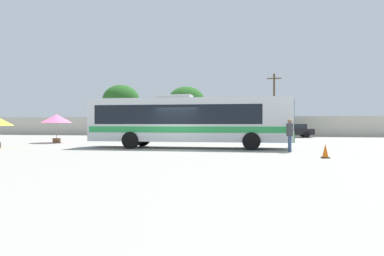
% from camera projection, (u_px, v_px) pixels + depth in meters
% --- Properties ---
extents(ground_plane, '(300.00, 300.00, 0.00)m').
position_uv_depth(ground_plane, '(202.00, 141.00, 30.41)').
color(ground_plane, gray).
extents(perimeter_wall, '(80.00, 0.30, 2.38)m').
position_uv_depth(perimeter_wall, '(217.00, 126.00, 42.28)').
color(perimeter_wall, '#B2AD9E').
rests_on(perimeter_wall, ground_plane).
extents(coach_bus_silver_green, '(12.58, 2.94, 3.34)m').
position_uv_depth(coach_bus_silver_green, '(187.00, 120.00, 21.83)').
color(coach_bus_silver_green, silver).
rests_on(coach_bus_silver_green, ground_plane).
extents(attendant_by_bus_door, '(0.37, 0.37, 1.80)m').
position_uv_depth(attendant_by_bus_door, '(290.00, 133.00, 18.70)').
color(attendant_by_bus_door, '#33476B').
rests_on(attendant_by_bus_door, ground_plane).
extents(vendor_umbrella_near_gate_pink, '(2.44, 2.44, 2.27)m').
position_uv_depth(vendor_umbrella_near_gate_pink, '(56.00, 119.00, 27.67)').
color(vendor_umbrella_near_gate_pink, gray).
rests_on(vendor_umbrella_near_gate_pink, ground_plane).
extents(parked_car_leftmost_red, '(4.66, 2.28, 1.51)m').
position_uv_depth(parked_car_leftmost_red, '(130.00, 130.00, 40.86)').
color(parked_car_leftmost_red, red).
rests_on(parked_car_leftmost_red, ground_plane).
extents(parked_car_second_black, '(4.30, 2.12, 1.46)m').
position_uv_depth(parked_car_second_black, '(174.00, 130.00, 39.32)').
color(parked_car_second_black, black).
rests_on(parked_car_second_black, ground_plane).
extents(parked_car_third_silver, '(4.59, 2.06, 1.54)m').
position_uv_depth(parked_car_third_silver, '(229.00, 130.00, 38.16)').
color(parked_car_third_silver, '#B7BABF').
rests_on(parked_car_third_silver, ground_plane).
extents(parked_car_rightmost_black, '(4.64, 2.27, 1.47)m').
position_uv_depth(parked_car_rightmost_black, '(292.00, 130.00, 37.77)').
color(parked_car_rightmost_black, black).
rests_on(parked_car_rightmost_black, ground_plane).
extents(utility_pole_near, '(1.80, 0.32, 7.90)m').
position_uv_depth(utility_pole_near, '(274.00, 103.00, 44.40)').
color(utility_pole_near, '#4C3823').
rests_on(utility_pole_near, ground_plane).
extents(roadside_tree_left, '(5.49, 5.49, 7.31)m').
position_uv_depth(roadside_tree_left, '(121.00, 100.00, 51.81)').
color(roadside_tree_left, brown).
rests_on(roadside_tree_left, ground_plane).
extents(roadside_tree_midleft, '(5.20, 5.20, 6.56)m').
position_uv_depth(roadside_tree_midleft, '(186.00, 103.00, 47.14)').
color(roadside_tree_midleft, brown).
rests_on(roadside_tree_midleft, ground_plane).
extents(traffic_cone_on_apron, '(0.36, 0.36, 0.64)m').
position_uv_depth(traffic_cone_on_apron, '(325.00, 151.00, 15.50)').
color(traffic_cone_on_apron, black).
rests_on(traffic_cone_on_apron, ground_plane).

